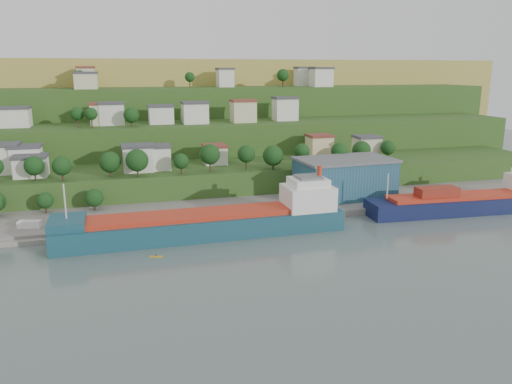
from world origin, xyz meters
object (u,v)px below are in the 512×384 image
object	(u,v)px
warehouse	(345,177)
caravan	(30,226)
cargo_ship_near	(213,224)
cargo_ship_far	(472,203)
kayak_orange	(187,243)

from	to	relation	value
warehouse	caravan	distance (m)	95.91
cargo_ship_near	cargo_ship_far	distance (m)	81.83
cargo_ship_far	kayak_orange	world-z (taller)	cargo_ship_far
warehouse	kayak_orange	size ratio (longest dim) A/B	10.31
caravan	kayak_orange	size ratio (longest dim) A/B	1.87
cargo_ship_far	caravan	distance (m)	129.35
cargo_ship_near	warehouse	world-z (taller)	cargo_ship_near
cargo_ship_near	kayak_orange	world-z (taller)	cargo_ship_near
caravan	kayak_orange	bearing A→B (deg)	-12.12
cargo_ship_near	kayak_orange	distance (m)	9.30
cargo_ship_far	cargo_ship_near	bearing A→B (deg)	-175.73
warehouse	cargo_ship_far	bearing A→B (deg)	-35.92
kayak_orange	cargo_ship_near	bearing A→B (deg)	12.66
kayak_orange	warehouse	bearing A→B (deg)	6.30
caravan	cargo_ship_far	bearing A→B (deg)	7.20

